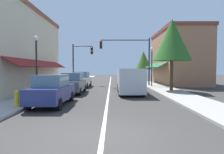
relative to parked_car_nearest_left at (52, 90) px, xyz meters
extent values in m
plane|color=#33302D|center=(3.17, 13.03, -0.88)|extent=(80.00, 80.00, 0.00)
cube|color=#A39E99|center=(-2.33, 13.03, -0.82)|extent=(2.60, 56.00, 0.12)
cube|color=gray|center=(8.67, 13.03, -0.82)|extent=(2.60, 56.00, 0.12)
cube|color=silver|center=(3.17, 13.03, -0.88)|extent=(0.14, 52.00, 0.01)
cube|color=beige|center=(-5.66, 7.03, 2.82)|extent=(4.05, 14.00, 7.39)
cube|color=brown|center=(-5.66, 7.03, 6.71)|extent=(4.25, 14.20, 0.40)
cube|color=slate|center=(-3.69, 7.03, 0.52)|extent=(0.08, 10.64, 1.80)
cube|color=maroon|center=(-3.08, 7.03, 1.72)|extent=(1.27, 11.76, 0.73)
cube|color=slate|center=(-3.69, 3.95, 4.44)|extent=(0.08, 1.10, 1.30)
cube|color=slate|center=(-3.69, 10.11, 4.44)|extent=(0.08, 1.10, 1.30)
cube|color=#9E6B4C|center=(12.54, 15.03, 2.59)|extent=(5.15, 10.00, 6.93)
cube|color=brown|center=(12.54, 15.03, 6.26)|extent=(5.35, 10.20, 0.40)
cube|color=slate|center=(10.03, 15.03, 0.52)|extent=(0.08, 7.60, 1.80)
cube|color=#194C2D|center=(9.42, 15.03, 1.72)|extent=(1.27, 8.40, 0.73)
cube|color=slate|center=(10.03, 12.83, 4.11)|extent=(0.08, 1.10, 1.30)
cube|color=slate|center=(10.03, 17.23, 4.11)|extent=(0.08, 1.10, 1.30)
cube|color=navy|center=(0.00, 0.03, -0.17)|extent=(1.78, 4.12, 0.80)
cube|color=slate|center=(0.00, -0.07, 0.56)|extent=(1.55, 2.02, 0.66)
cylinder|color=black|center=(-0.77, 1.39, -0.57)|extent=(0.21, 0.62, 0.62)
cylinder|color=black|center=(0.81, 1.37, -0.57)|extent=(0.21, 0.62, 0.62)
cylinder|color=black|center=(-0.81, -1.32, -0.57)|extent=(0.21, 0.62, 0.62)
cylinder|color=black|center=(0.77, -1.34, -0.57)|extent=(0.21, 0.62, 0.62)
cube|color=#4C5156|center=(0.12, 5.20, -0.17)|extent=(1.72, 4.10, 0.80)
cube|color=slate|center=(0.12, 5.10, 0.56)|extent=(1.52, 2.00, 0.66)
cylinder|color=black|center=(-0.67, 6.55, -0.57)|extent=(0.20, 0.62, 0.62)
cylinder|color=black|center=(0.92, 6.55, -0.57)|extent=(0.20, 0.62, 0.62)
cylinder|color=black|center=(-0.67, 3.84, -0.57)|extent=(0.20, 0.62, 0.62)
cylinder|color=black|center=(0.91, 3.84, -0.57)|extent=(0.20, 0.62, 0.62)
cube|color=silver|center=(-0.03, 10.72, -0.17)|extent=(1.84, 4.15, 0.80)
cube|color=slate|center=(-0.04, 10.62, 0.56)|extent=(1.58, 2.04, 0.66)
cylinder|color=black|center=(-0.78, 12.09, -0.57)|extent=(0.22, 0.63, 0.62)
cylinder|color=black|center=(0.80, 12.05, -0.57)|extent=(0.22, 0.63, 0.62)
cylinder|color=black|center=(-0.86, 9.39, -0.57)|extent=(0.22, 0.63, 0.62)
cylinder|color=black|center=(0.72, 9.34, -0.57)|extent=(0.22, 0.63, 0.62)
cube|color=#B2B7BC|center=(4.97, 5.00, 0.29)|extent=(1.97, 5.00, 1.90)
cube|color=slate|center=(4.97, 7.40, 0.72)|extent=(1.73, 0.28, 0.84)
cube|color=black|center=(4.97, 7.58, -0.40)|extent=(1.86, 0.20, 0.24)
cylinder|color=black|center=(4.09, 6.55, -0.52)|extent=(0.24, 0.72, 0.72)
cylinder|color=black|center=(5.85, 6.56, -0.52)|extent=(0.24, 0.72, 0.72)
cylinder|color=black|center=(4.09, 3.45, -0.52)|extent=(0.24, 0.72, 0.72)
cylinder|color=black|center=(5.86, 3.46, -0.52)|extent=(0.24, 0.72, 0.72)
cylinder|color=#333333|center=(7.97, 11.86, 2.03)|extent=(0.18, 0.18, 5.82)
cylinder|color=#333333|center=(5.05, 11.86, 4.69)|extent=(5.83, 0.12, 0.12)
cube|color=black|center=(2.14, 11.68, 4.09)|extent=(0.30, 0.24, 0.90)
sphere|color=red|center=(2.14, 11.55, 4.37)|extent=(0.20, 0.20, 0.20)
sphere|color=#3D2D0C|center=(2.14, 11.55, 4.09)|extent=(0.20, 0.20, 0.20)
sphere|color=#0C3316|center=(2.14, 11.55, 3.81)|extent=(0.20, 0.20, 0.20)
cylinder|color=#333333|center=(-1.63, 13.72, 1.78)|extent=(0.18, 0.18, 5.31)
cylinder|color=#333333|center=(-0.40, 13.72, 4.19)|extent=(2.48, 0.12, 0.12)
cube|color=black|center=(0.84, 13.54, 3.59)|extent=(0.30, 0.24, 0.90)
sphere|color=#420F0F|center=(0.84, 13.41, 3.87)|extent=(0.20, 0.20, 0.20)
sphere|color=yellow|center=(0.84, 13.41, 3.59)|extent=(0.20, 0.20, 0.20)
sphere|color=#0C3316|center=(0.84, 13.41, 3.31)|extent=(0.20, 0.20, 0.20)
cylinder|color=black|center=(-2.01, 2.79, 1.19)|extent=(0.12, 0.12, 4.13)
sphere|color=white|center=(-2.01, 2.79, 3.43)|extent=(0.36, 0.36, 0.36)
cylinder|color=black|center=(8.06, 10.81, 1.22)|extent=(0.12, 0.12, 4.19)
sphere|color=white|center=(8.06, 10.81, 3.50)|extent=(0.36, 0.36, 0.36)
cylinder|color=#4C331E|center=(8.97, 6.47, 0.81)|extent=(0.30, 0.30, 3.37)
cone|color=#285B21|center=(8.97, 6.47, 3.89)|extent=(3.47, 3.47, 3.82)
cylinder|color=#4C331E|center=(8.97, 21.97, 0.33)|extent=(0.30, 0.30, 2.42)
cone|color=#386626|center=(8.97, 21.97, 2.71)|extent=(2.93, 2.93, 3.23)
cylinder|color=gold|center=(-1.54, -0.99, -0.41)|extent=(0.22, 0.22, 0.70)
sphere|color=gold|center=(-1.54, -0.99, 0.01)|extent=(0.20, 0.20, 0.20)
camera|label=1|loc=(3.46, -10.67, 1.23)|focal=29.77mm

